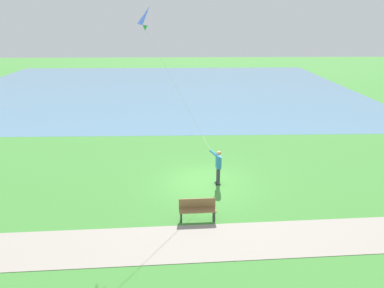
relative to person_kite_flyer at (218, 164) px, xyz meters
The scene contains 6 objects.
ground_plane 1.20m from the person_kite_flyer, 71.59° to the left, with size 120.00×120.00×0.00m, color #3D7F33.
lake_water 26.36m from the person_kite_flyer, ahead, with size 36.00×44.00×0.01m, color teal.
walkway_path 5.79m from the person_kite_flyer, 153.39° to the left, with size 2.40×32.00×0.02m, color gray.
person_kite_flyer is the anchor object (origin of this frame).
flying_kite 7.38m from the person_kite_flyer, 95.18° to the left, with size 1.60×3.09×6.49m.
park_bench_near_walkway 3.58m from the person_kite_flyer, 161.18° to the left, with size 0.52×1.52×0.88m.
Camera 1 is at (-16.93, 1.18, 7.88)m, focal length 34.77 mm.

